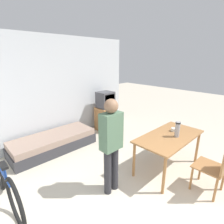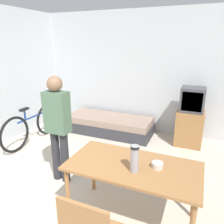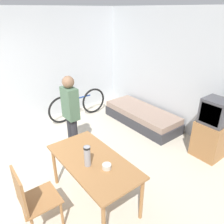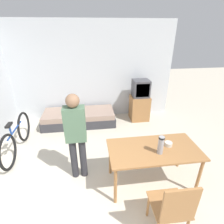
{
  "view_description": "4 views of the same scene",
  "coord_description": "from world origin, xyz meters",
  "px_view_note": "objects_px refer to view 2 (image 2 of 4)",
  "views": [
    {
      "loc": [
        -1.85,
        -0.4,
        2.17
      ],
      "look_at": [
        0.56,
        2.12,
        1.07
      ],
      "focal_mm": 28.0,
      "sensor_mm": 36.0,
      "label": 1
    },
    {
      "loc": [
        1.68,
        -0.99,
        2.02
      ],
      "look_at": [
        0.4,
        2.02,
        0.97
      ],
      "focal_mm": 35.0,
      "sensor_mm": 36.0,
      "label": 2
    },
    {
      "loc": [
        3.17,
        -0.25,
        2.64
      ],
      "look_at": [
        0.35,
        1.95,
        0.94
      ],
      "focal_mm": 35.0,
      "sensor_mm": 36.0,
      "label": 3
    },
    {
      "loc": [
        0.1,
        -1.1,
        2.47
      ],
      "look_at": [
        0.55,
        2.19,
        0.87
      ],
      "focal_mm": 28.0,
      "sensor_mm": 36.0,
      "label": 4
    }
  ],
  "objects_px": {
    "dining_table": "(133,171)",
    "thermos_flask": "(135,158)",
    "tv": "(190,119)",
    "bicycle": "(33,126)",
    "person_standing": "(58,123)",
    "mate_bowl": "(157,165)",
    "daybed": "(109,125)"
  },
  "relations": [
    {
      "from": "tv",
      "to": "mate_bowl",
      "type": "bearing_deg",
      "value": -94.75
    },
    {
      "from": "person_standing",
      "to": "thermos_flask",
      "type": "height_order",
      "value": "person_standing"
    },
    {
      "from": "mate_bowl",
      "to": "bicycle",
      "type": "bearing_deg",
      "value": 157.46
    },
    {
      "from": "daybed",
      "to": "dining_table",
      "type": "height_order",
      "value": "dining_table"
    },
    {
      "from": "thermos_flask",
      "to": "mate_bowl",
      "type": "distance_m",
      "value": 0.29
    },
    {
      "from": "daybed",
      "to": "mate_bowl",
      "type": "distance_m",
      "value": 2.79
    },
    {
      "from": "person_standing",
      "to": "bicycle",
      "type": "bearing_deg",
      "value": 146.5
    },
    {
      "from": "tv",
      "to": "thermos_flask",
      "type": "bearing_deg",
      "value": -99.24
    },
    {
      "from": "thermos_flask",
      "to": "mate_bowl",
      "type": "height_order",
      "value": "thermos_flask"
    },
    {
      "from": "bicycle",
      "to": "thermos_flask",
      "type": "xyz_separation_m",
      "value": [
        2.62,
        -1.34,
        0.53
      ]
    },
    {
      "from": "person_standing",
      "to": "mate_bowl",
      "type": "xyz_separation_m",
      "value": [
        1.49,
        -0.29,
        -0.16
      ]
    },
    {
      "from": "daybed",
      "to": "dining_table",
      "type": "distance_m",
      "value": 2.68
    },
    {
      "from": "person_standing",
      "to": "dining_table",
      "type": "bearing_deg",
      "value": -15.16
    },
    {
      "from": "dining_table",
      "to": "person_standing",
      "type": "height_order",
      "value": "person_standing"
    },
    {
      "from": "dining_table",
      "to": "mate_bowl",
      "type": "bearing_deg",
      "value": 10.17
    },
    {
      "from": "tv",
      "to": "person_standing",
      "type": "height_order",
      "value": "person_standing"
    },
    {
      "from": "daybed",
      "to": "mate_bowl",
      "type": "relative_size",
      "value": 16.32
    },
    {
      "from": "dining_table",
      "to": "thermos_flask",
      "type": "relative_size",
      "value": 4.92
    },
    {
      "from": "dining_table",
      "to": "tv",
      "type": "bearing_deg",
      "value": 79.17
    },
    {
      "from": "daybed",
      "to": "person_standing",
      "type": "relative_size",
      "value": 1.24
    },
    {
      "from": "daybed",
      "to": "mate_bowl",
      "type": "bearing_deg",
      "value": -55.3
    },
    {
      "from": "tv",
      "to": "bicycle",
      "type": "xyz_separation_m",
      "value": [
        -3.02,
        -1.14,
        -0.2
      ]
    },
    {
      "from": "tv",
      "to": "person_standing",
      "type": "xyz_separation_m",
      "value": [
        -1.68,
        -2.02,
        0.36
      ]
    },
    {
      "from": "dining_table",
      "to": "bicycle",
      "type": "height_order",
      "value": "bicycle"
    },
    {
      "from": "thermos_flask",
      "to": "mate_bowl",
      "type": "xyz_separation_m",
      "value": [
        0.21,
        0.16,
        -0.13
      ]
    },
    {
      "from": "tv",
      "to": "bicycle",
      "type": "height_order",
      "value": "tv"
    },
    {
      "from": "tv",
      "to": "dining_table",
      "type": "height_order",
      "value": "tv"
    },
    {
      "from": "daybed",
      "to": "tv",
      "type": "relative_size",
      "value": 1.66
    },
    {
      "from": "tv",
      "to": "daybed",
      "type": "bearing_deg",
      "value": -177.98
    },
    {
      "from": "bicycle",
      "to": "person_standing",
      "type": "height_order",
      "value": "person_standing"
    },
    {
      "from": "dining_table",
      "to": "thermos_flask",
      "type": "xyz_separation_m",
      "value": [
        0.05,
        -0.11,
        0.24
      ]
    },
    {
      "from": "tv",
      "to": "person_standing",
      "type": "distance_m",
      "value": 2.66
    }
  ]
}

